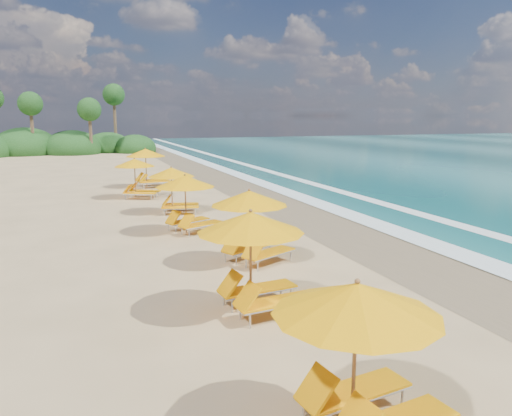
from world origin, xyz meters
name	(u,v)px	position (x,y,z in m)	size (l,w,h in m)	color
ground	(256,242)	(0.00, 0.00, 0.00)	(160.00, 160.00, 0.00)	tan
wet_sand	(356,233)	(4.00, 0.00, 0.01)	(4.00, 160.00, 0.01)	#856F4F
surf_foam	(416,227)	(6.70, 0.00, 0.03)	(4.00, 160.00, 0.01)	white
station_1	(365,348)	(-2.22, -10.35, 1.27)	(2.65, 2.51, 2.26)	olive
station_2	(258,255)	(-2.08, -5.85, 1.32)	(2.72, 2.56, 2.36)	olive
station_3	(253,221)	(-0.92, -2.29, 1.27)	(2.98, 2.97, 2.26)	olive
station_4	(189,200)	(-1.82, 2.25, 1.24)	(2.88, 2.85, 2.21)	olive
station_5	(175,187)	(-1.60, 6.14, 1.18)	(2.59, 2.49, 2.11)	olive
station_6	(138,176)	(-2.67, 10.87, 1.21)	(2.84, 2.84, 2.15)	olive
station_7	(149,165)	(-1.54, 14.84, 1.35)	(2.79, 2.63, 2.41)	olive
treeline	(35,146)	(-9.94, 45.51, 1.00)	(25.80, 8.80, 9.74)	#163D14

